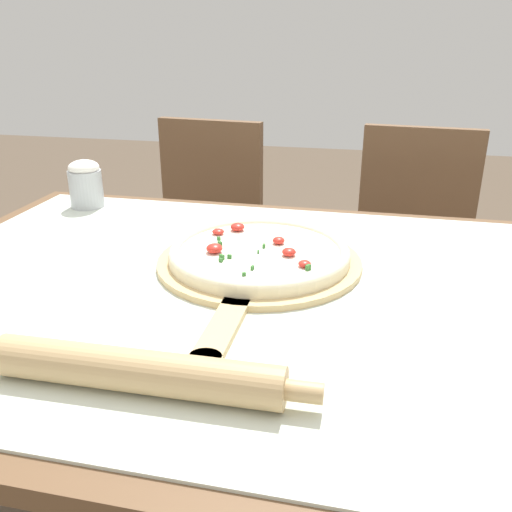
{
  "coord_description": "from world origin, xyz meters",
  "views": [
    {
      "loc": [
        0.21,
        -0.85,
        1.16
      ],
      "look_at": [
        0.01,
        0.07,
        0.77
      ],
      "focal_mm": 38.0,
      "sensor_mm": 36.0,
      "label": 1
    }
  ],
  "objects": [
    {
      "name": "pizza",
      "position": [
        0.01,
        0.1,
        0.76
      ],
      "size": [
        0.35,
        0.35,
        0.04
      ],
      "color": "beige",
      "rests_on": "pizza_peel"
    },
    {
      "name": "towel_cloth",
      "position": [
        0.0,
        0.0,
        0.73
      ],
      "size": [
        1.29,
        0.92,
        0.0
      ],
      "color": "silver",
      "rests_on": "dining_table"
    },
    {
      "name": "dining_table",
      "position": [
        0.0,
        0.0,
        0.64
      ],
      "size": [
        1.37,
        1.0,
        0.73
      ],
      "color": "brown",
      "rests_on": "ground_plane"
    },
    {
      "name": "pizza_peel",
      "position": [
        0.01,
        0.08,
        0.74
      ],
      "size": [
        0.4,
        0.58,
        0.01
      ],
      "color": "tan",
      "rests_on": "towel_cloth"
    },
    {
      "name": "rolling_pin",
      "position": [
        -0.06,
        -0.33,
        0.76
      ],
      "size": [
        0.47,
        0.06,
        0.06
      ],
      "rotation": [
        0.0,
        0.0,
        0.01
      ],
      "color": "tan",
      "rests_on": "towel_cloth"
    },
    {
      "name": "flour_cup",
      "position": [
        -0.51,
        0.37,
        0.8
      ],
      "size": [
        0.08,
        0.08,
        0.12
      ],
      "color": "#B2B7BC",
      "rests_on": "towel_cloth"
    },
    {
      "name": "chair_right",
      "position": [
        0.35,
        0.88,
        0.51
      ],
      "size": [
        0.43,
        0.43,
        0.88
      ],
      "rotation": [
        0.0,
        0.0,
        -0.09
      ],
      "color": "brown",
      "rests_on": "ground_plane"
    },
    {
      "name": "chair_left",
      "position": [
        -0.37,
        0.88,
        0.51
      ],
      "size": [
        0.44,
        0.44,
        0.88
      ],
      "rotation": [
        0.0,
        0.0,
        -0.11
      ],
      "color": "brown",
      "rests_on": "ground_plane"
    }
  ]
}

